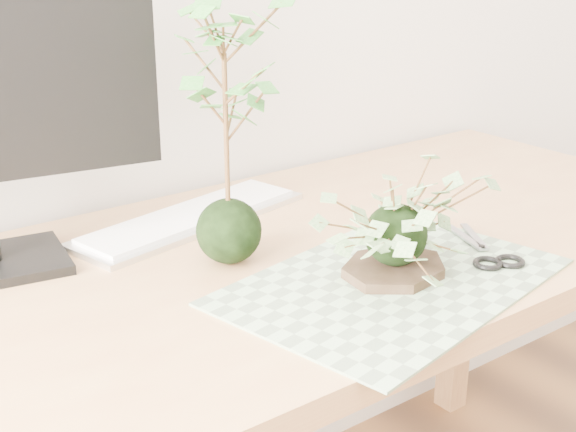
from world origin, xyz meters
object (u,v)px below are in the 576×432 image
(keyboard, at_px, (191,218))
(maple_kokedama, at_px, (224,71))
(desk, at_px, (300,297))
(ivy_kokedama, at_px, (397,207))

(keyboard, bearing_deg, maple_kokedama, -114.23)
(desk, bearing_deg, ivy_kokedama, -75.85)
(ivy_kokedama, bearing_deg, desk, 104.15)
(desk, height_order, keyboard, keyboard)
(maple_kokedama, bearing_deg, desk, -9.45)
(ivy_kokedama, relative_size, keyboard, 0.65)
(keyboard, bearing_deg, ivy_kokedama, -83.51)
(ivy_kokedama, bearing_deg, keyboard, 108.58)
(ivy_kokedama, height_order, maple_kokedama, maple_kokedama)
(desk, relative_size, maple_kokedama, 3.87)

